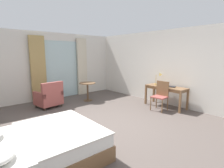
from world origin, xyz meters
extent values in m
cube|color=#564C47|center=(0.00, 0.00, -0.05)|extent=(6.62, 7.91, 0.10)
cube|color=silver|center=(0.00, 3.69, 1.37)|extent=(6.22, 0.12, 2.75)
cube|color=silver|center=(3.05, 0.00, 1.37)|extent=(0.12, 7.51, 2.75)
cube|color=silver|center=(0.49, 3.61, 1.21)|extent=(1.52, 0.02, 2.42)
cube|color=tan|center=(-0.49, 3.51, 1.28)|extent=(0.57, 0.10, 2.57)
cube|color=beige|center=(1.48, 3.51, 1.28)|extent=(0.47, 0.10, 2.57)
cube|color=brown|center=(-1.82, -0.58, 0.14)|extent=(1.97, 1.68, 0.29)
cube|color=white|center=(-1.82, -0.58, 0.40)|extent=(1.91, 1.63, 0.22)
cube|color=silver|center=(-1.50, -0.58, 0.52)|extent=(1.31, 1.65, 0.03)
cube|color=brown|center=(2.64, -0.18, 0.73)|extent=(0.57, 1.45, 0.04)
cube|color=brown|center=(2.64, -0.18, 0.67)|extent=(0.52, 1.37, 0.08)
cube|color=brown|center=(2.88, -0.87, 0.36)|extent=(0.06, 0.06, 0.71)
cube|color=brown|center=(2.90, 0.51, 0.36)|extent=(0.06, 0.06, 0.71)
cube|color=brown|center=(2.39, -0.86, 0.36)|extent=(0.06, 0.06, 0.71)
cube|color=brown|center=(2.41, 0.52, 0.36)|extent=(0.06, 0.06, 0.71)
cube|color=#9E4C47|center=(2.13, -0.26, 0.46)|extent=(0.45, 0.50, 0.04)
cube|color=brown|center=(2.32, -0.25, 0.73)|extent=(0.08, 0.44, 0.49)
cylinder|color=brown|center=(1.93, -0.07, 0.22)|extent=(0.04, 0.04, 0.44)
cylinder|color=brown|center=(1.97, -0.49, 0.22)|extent=(0.04, 0.04, 0.44)
cylinder|color=brown|center=(2.30, -0.04, 0.22)|extent=(0.04, 0.04, 0.44)
cylinder|color=brown|center=(2.34, -0.46, 0.22)|extent=(0.04, 0.04, 0.44)
cylinder|color=tan|center=(2.70, 0.30, 0.76)|extent=(0.12, 0.12, 0.02)
cylinder|color=tan|center=(2.70, 0.30, 0.94)|extent=(0.02, 0.02, 0.35)
cone|color=tan|center=(2.80, 0.20, 1.15)|extent=(0.18, 0.16, 0.19)
cube|color=#232328|center=(2.67, -0.35, 0.76)|extent=(0.27, 0.33, 0.03)
cube|color=#9E4C47|center=(-0.52, 2.55, 0.26)|extent=(0.89, 0.84, 0.32)
cube|color=#9E4C47|center=(-0.47, 2.25, 0.67)|extent=(0.79, 0.25, 0.51)
cube|color=#9E4C47|center=(-0.18, 2.60, 0.50)|extent=(0.22, 0.73, 0.16)
cube|color=#9E4C47|center=(-0.86, 2.49, 0.50)|extent=(0.22, 0.73, 0.16)
cylinder|color=#4C3D2D|center=(-0.24, 2.90, 0.05)|extent=(0.04, 0.04, 0.10)
cylinder|color=#4C3D2D|center=(-0.89, 2.79, 0.05)|extent=(0.04, 0.04, 0.10)
cylinder|color=#4C3D2D|center=(-0.15, 2.31, 0.05)|extent=(0.04, 0.04, 0.10)
cylinder|color=#4C3D2D|center=(-0.80, 2.20, 0.05)|extent=(0.04, 0.04, 0.10)
cylinder|color=brown|center=(1.01, 2.36, 0.72)|extent=(0.64, 0.64, 0.03)
cylinder|color=brown|center=(1.01, 2.36, 0.35)|extent=(0.07, 0.07, 0.71)
cylinder|color=brown|center=(1.01, 2.36, 0.01)|extent=(0.35, 0.35, 0.02)
camera|label=1|loc=(-2.76, -3.50, 1.88)|focal=28.00mm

